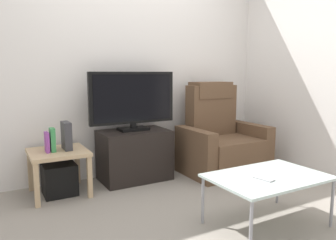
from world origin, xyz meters
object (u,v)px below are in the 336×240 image
at_px(subwoofer_box, 59,179).
at_px(book_middle, 53,140).
at_px(side_table, 58,157).
at_px(book_leftmost, 47,142).
at_px(coffee_table, 268,179).
at_px(television, 133,100).
at_px(recliner_armchair, 221,141).
at_px(tv_stand, 134,155).
at_px(game_console, 67,136).
at_px(cell_phone, 264,179).

height_order(subwoofer_box, book_middle, book_middle).
height_order(side_table, book_leftmost, book_leftmost).
xyz_separation_m(book_middle, coffee_table, (1.34, -1.46, -0.18)).
bearing_deg(television, recliner_armchair, -12.30).
distance_m(tv_stand, game_console, 0.80).
height_order(tv_stand, book_middle, book_middle).
xyz_separation_m(book_middle, game_console, (0.14, 0.03, 0.02)).
relative_size(game_console, coffee_table, 0.30).
bearing_deg(cell_phone, recliner_armchair, 51.79).
height_order(coffee_table, cell_phone, cell_phone).
bearing_deg(cell_phone, television, 90.95).
height_order(book_leftmost, coffee_table, book_leftmost).
bearing_deg(book_leftmost, book_middle, 0.00).
bearing_deg(game_console, recliner_armchair, -5.11).
bearing_deg(book_leftmost, tv_stand, 4.88).
xyz_separation_m(recliner_armchair, coffee_table, (-0.59, -1.33, 0.01)).
distance_m(recliner_armchair, book_leftmost, 1.99).
bearing_deg(television, side_table, -174.62).
relative_size(tv_stand, book_middle, 3.29).
bearing_deg(side_table, game_console, 6.34).
bearing_deg(recliner_armchair, side_table, -172.88).
xyz_separation_m(television, recliner_armchair, (1.05, -0.23, -0.53)).
distance_m(book_middle, game_console, 0.14).
xyz_separation_m(book_leftmost, game_console, (0.19, 0.03, 0.04)).
height_order(recliner_armchair, book_leftmost, recliner_armchair).
xyz_separation_m(subwoofer_box, book_leftmost, (-0.10, -0.02, 0.38)).
bearing_deg(cell_phone, book_leftmost, 118.81).
xyz_separation_m(television, game_console, (-0.74, -0.07, -0.32)).
bearing_deg(coffee_table, book_leftmost, 133.63).
xyz_separation_m(side_table, subwoofer_box, (-0.00, 0.00, -0.22)).
bearing_deg(book_leftmost, recliner_armchair, -3.76).
xyz_separation_m(book_leftmost, cell_phone, (1.30, -1.51, -0.13)).
height_order(television, cell_phone, television).
distance_m(subwoofer_box, cell_phone, 1.96).
bearing_deg(television, book_middle, -173.62).
height_order(side_table, book_middle, book_middle).
bearing_deg(television, tv_stand, -90.00).
bearing_deg(tv_stand, cell_phone, -77.02).
xyz_separation_m(side_table, game_console, (0.09, 0.01, 0.21)).
xyz_separation_m(recliner_armchair, subwoofer_box, (-1.88, 0.15, -0.22)).
distance_m(subwoofer_box, book_middle, 0.41).
height_order(tv_stand, recliner_armchair, recliner_armchair).
bearing_deg(cell_phone, coffee_table, 15.80).
distance_m(tv_stand, book_leftmost, 0.97).
xyz_separation_m(tv_stand, book_leftmost, (-0.93, -0.08, 0.26)).
distance_m(book_middle, coffee_table, 1.99).
height_order(television, book_leftmost, television).
relative_size(tv_stand, cell_phone, 5.03).
height_order(tv_stand, side_table, tv_stand).
bearing_deg(subwoofer_box, tv_stand, 4.09).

